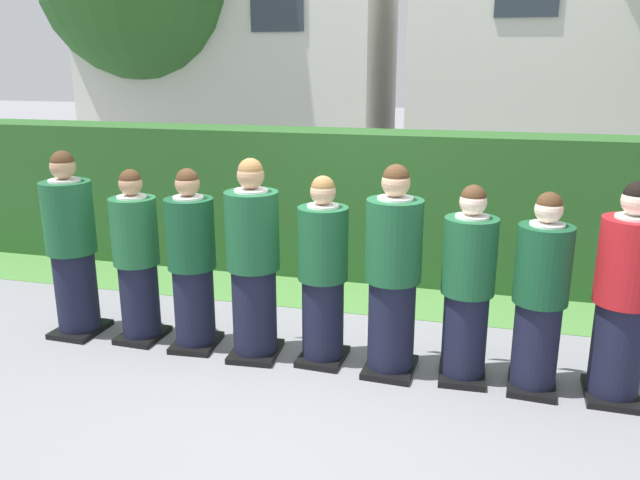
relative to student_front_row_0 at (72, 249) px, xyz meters
name	(u,v)px	position (x,y,z in m)	size (l,w,h in m)	color
ground_plane	(320,360)	(2.29, -0.01, -0.80)	(60.00, 60.00, 0.00)	slate
student_front_row_0	(72,249)	(0.00, 0.00, 0.00)	(0.44, 0.50, 1.68)	black
student_front_row_1	(137,261)	(0.62, 0.03, -0.07)	(0.40, 0.46, 1.54)	black
student_front_row_2	(192,265)	(1.17, 0.00, -0.05)	(0.41, 0.51, 1.58)	black
student_front_row_3	(253,265)	(1.73, -0.03, 0.00)	(0.44, 0.54, 1.69)	black
student_front_row_4	(323,276)	(2.31, 0.02, -0.06)	(0.41, 0.47, 1.56)	black
student_front_row_5	(393,277)	(2.89, -0.03, 0.00)	(0.44, 0.54, 1.68)	black
student_front_row_6	(467,290)	(3.46, -0.01, -0.06)	(0.40, 0.50, 1.55)	black
student_front_row_7	(540,299)	(3.98, -0.05, -0.07)	(0.40, 0.50, 1.53)	black
student_in_red_blazer	(624,299)	(4.55, -0.04, -0.02)	(0.43, 0.48, 1.64)	black
hedge	(371,205)	(2.29, 2.31, 0.03)	(11.41, 0.70, 1.67)	#285623
lawn_strip	(356,297)	(2.29, 1.51, -0.80)	(11.41, 0.90, 0.01)	#477A38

